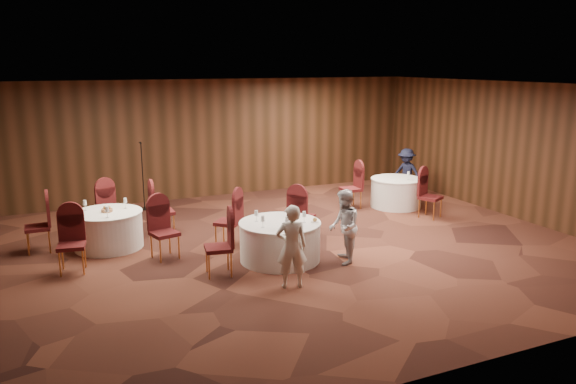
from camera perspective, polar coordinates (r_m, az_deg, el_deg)
name	(u,v)px	position (r m, az deg, el deg)	size (l,w,h in m)	color
ground	(283,248)	(11.27, -0.51, -5.76)	(12.00, 12.00, 0.00)	black
room_shell	(283,151)	(10.80, -0.54, 4.16)	(12.00, 12.00, 12.00)	silver
table_main	(280,241)	(10.52, -0.82, -4.99)	(1.53, 1.53, 0.74)	silver
table_left	(108,229)	(11.79, -17.79, -3.64)	(1.37, 1.37, 0.74)	silver
table_right	(396,192)	(14.66, 10.92, -0.03)	(1.30, 1.30, 0.74)	silver
chairs_main	(251,227)	(10.95, -3.73, -3.61)	(2.86, 2.13, 1.00)	#390B13
chairs_left	(109,224)	(11.72, -17.75, -3.10)	(3.00, 3.07, 1.00)	#390B13
chairs_right	(389,193)	(14.02, 10.26, -0.08)	(1.89, 2.19, 1.00)	#390B13
tabletop_main	(290,217)	(10.36, 0.20, -2.57)	(1.12, 1.06, 0.22)	silver
tabletop_left	(106,208)	(11.67, -17.96, -1.55)	(0.84, 0.78, 0.22)	silver
tabletop_right	(409,174)	(14.43, 12.15, 1.83)	(0.08, 0.08, 0.22)	silver
mic_stand	(144,190)	(14.58, -14.47, 0.25)	(0.24, 0.24, 1.71)	black
woman_a	(292,247)	(9.18, 0.37, -5.57)	(0.51, 0.34, 1.41)	silver
woman_b	(344,227)	(10.35, 5.71, -3.53)	(0.67, 0.52, 1.38)	silver
man_c	(406,173)	(15.75, 11.92, 1.92)	(0.87, 0.50, 1.34)	black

